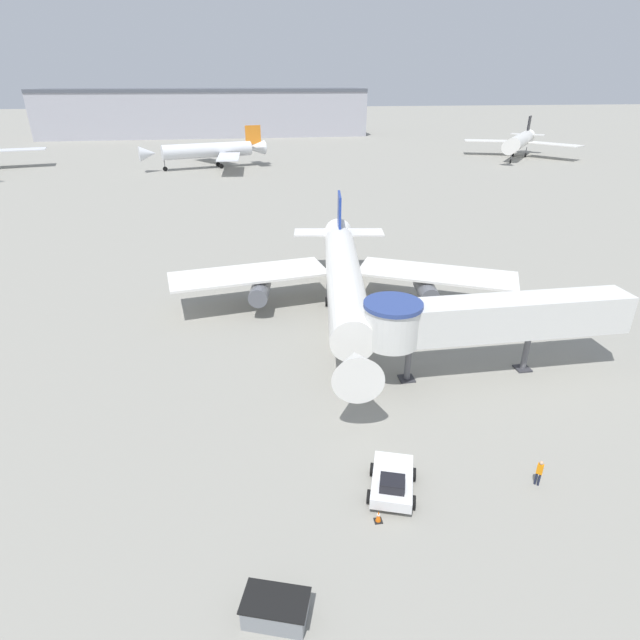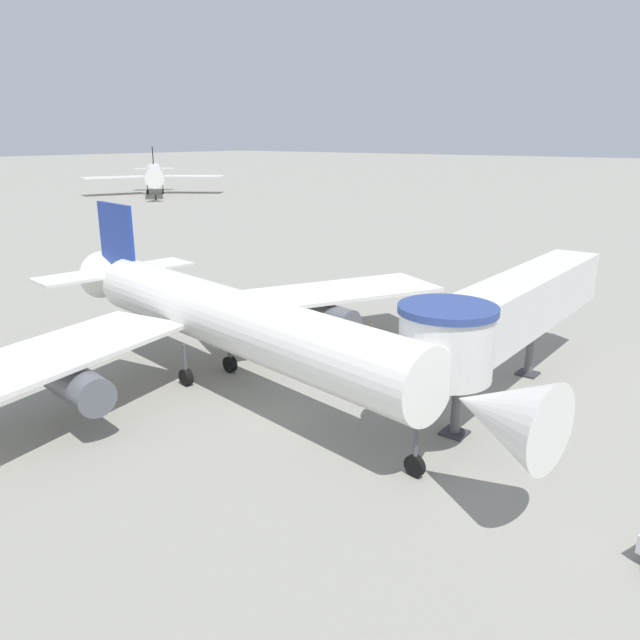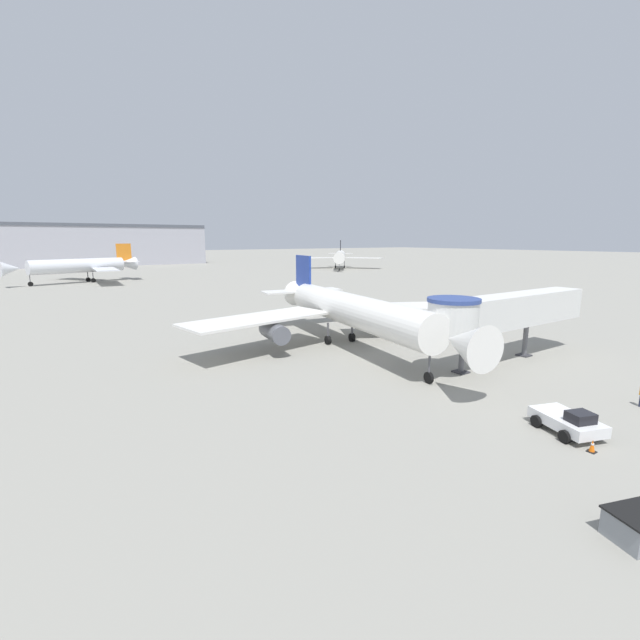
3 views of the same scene
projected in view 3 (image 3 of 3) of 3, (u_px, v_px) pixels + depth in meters
name	position (u px, v px, depth m)	size (l,w,h in m)	color
ground_plane	(370.00, 357.00, 39.70)	(800.00, 800.00, 0.00)	gray
main_airplane	(350.00, 311.00, 42.74)	(33.13, 32.14, 8.85)	white
jet_bridge	(501.00, 312.00, 37.12)	(19.76, 4.10, 6.30)	silver
pushback_tug_white	(568.00, 421.00, 24.09)	(3.27, 4.23, 1.54)	silver
traffic_cone_apron_front	(592.00, 446.00, 21.99)	(0.41, 0.41, 0.68)	black
traffic_cone_starboard_wing	(438.00, 329.00, 50.31)	(0.48, 0.48, 0.79)	black
background_jet_orange_tail	(81.00, 266.00, 107.25)	(30.63, 31.33, 9.67)	silver
background_jet_black_tail	(340.00, 256.00, 158.06)	(27.47, 28.83, 10.41)	white
terminal_building	(46.00, 245.00, 170.13)	(121.33, 24.06, 16.96)	#A8A8B2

